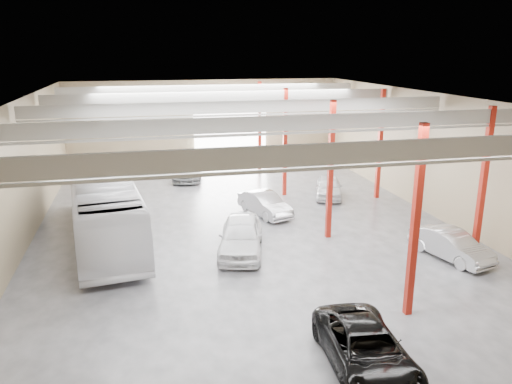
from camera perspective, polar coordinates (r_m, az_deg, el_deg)
name	(u,v)px	position (r m, az deg, el deg)	size (l,w,h in m)	color
depot_shell	(248,136)	(26.08, -0.95, 6.39)	(22.12, 32.12, 7.06)	#404045
coach_bus	(104,206)	(26.19, -16.97, -1.56)	(2.93, 12.51, 3.49)	silver
black_sedan	(366,349)	(15.98, 12.46, -17.14)	(2.25, 4.88, 1.36)	black
car_row_a	(241,236)	(23.65, -1.74, -5.03)	(1.99, 4.95, 1.69)	silver
car_row_b	(265,204)	(29.02, 1.02, -1.37)	(1.42, 4.07, 1.34)	#ADADB1
car_row_c	(188,168)	(37.78, -7.83, 2.70)	(2.10, 5.15, 1.50)	gray
car_right_near	(451,245)	(24.74, 21.40, -5.64)	(1.42, 4.07, 1.34)	#ABABB0
car_right_far	(329,187)	(32.94, 8.30, 0.60)	(1.61, 4.00, 1.36)	silver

